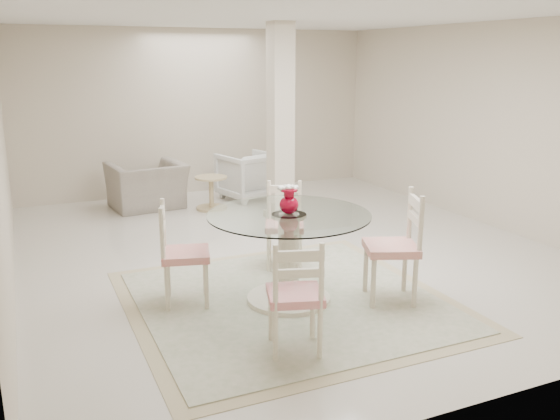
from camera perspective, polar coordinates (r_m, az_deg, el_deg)
name	(u,v)px	position (r m, az deg, el deg)	size (l,w,h in m)	color
ground	(286,249)	(7.14, 0.61, -3.78)	(7.00, 7.00, 0.00)	beige
room_shell	(287,92)	(6.79, 0.65, 11.25)	(6.02, 7.02, 2.71)	beige
column	(280,124)	(8.22, 0.04, 8.29)	(0.30, 0.30, 2.70)	beige
area_rug	(289,301)	(5.66, 0.83, -8.75)	(2.92, 2.92, 0.02)	tan
dining_table	(289,258)	(5.50, 0.85, -4.62)	(1.49, 1.49, 0.86)	beige
red_vase	(289,200)	(5.35, 0.86, 0.96)	(0.20, 0.18, 0.27)	#AB0521
dining_chair_east	(399,239)	(5.59, 11.42, -2.71)	(0.61, 0.61, 1.17)	beige
dining_chair_north	(284,218)	(6.44, 0.43, -0.80)	(0.54, 0.54, 1.03)	#F5E9CA
dining_chair_west	(178,246)	(5.50, -9.83, -3.46)	(0.53, 0.53, 1.07)	beige
dining_chair_south	(296,289)	(4.52, 1.57, -7.59)	(0.52, 0.52, 1.04)	#EDE3C3
recliner_taupe	(147,186)	(9.21, -12.67, 2.29)	(1.07, 0.93, 0.69)	gray
armchair_white	(248,176)	(9.57, -3.05, 3.29)	(0.81, 0.84, 0.76)	silver
side_table	(211,194)	(9.00, -6.62, 1.52)	(0.48, 0.48, 0.50)	tan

